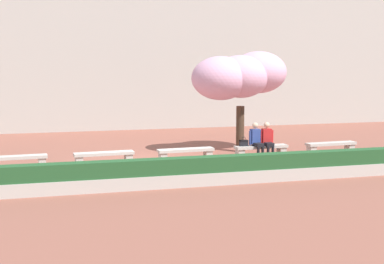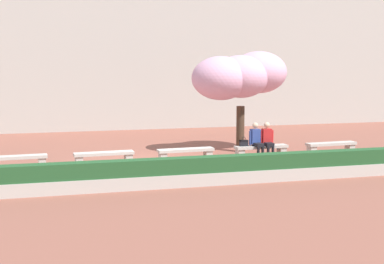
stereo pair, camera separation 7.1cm
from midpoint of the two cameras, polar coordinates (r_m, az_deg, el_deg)
ground_plane at (r=18.42m, az=-5.06°, el=-3.34°), size 100.00×100.00×0.00m
building_facade at (r=29.56m, az=-9.23°, el=7.90°), size 32.34×4.00×7.55m
stone_bench_near_west at (r=18.11m, az=-18.44°, el=-2.87°), size 2.02×0.52×0.45m
stone_bench_center at (r=18.17m, az=-9.48°, el=-2.56°), size 2.02×0.52×0.45m
stone_bench_near_east at (r=18.67m, az=-0.79°, el=-2.21°), size 2.02×0.52×0.45m
stone_bench_east_end at (r=19.57m, az=7.28°, el=-1.83°), size 2.02×0.52×0.45m
stone_bench_far_east at (r=20.82m, az=14.50°, el=-1.46°), size 2.02×0.52×0.45m
person_seated_left at (r=19.38m, az=6.77°, el=-0.75°), size 0.51×0.72×1.29m
person_seated_right at (r=19.55m, az=7.95°, el=-0.70°), size 0.51×0.69×1.29m
handbag at (r=19.29m, az=5.43°, el=-1.13°), size 0.30×0.15×0.34m
cherry_tree_main at (r=20.64m, az=5.04°, el=5.97°), size 3.86×2.58×3.88m
planter_hedge_foreground at (r=14.79m, az=-2.49°, el=-4.39°), size 19.30×0.50×0.80m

